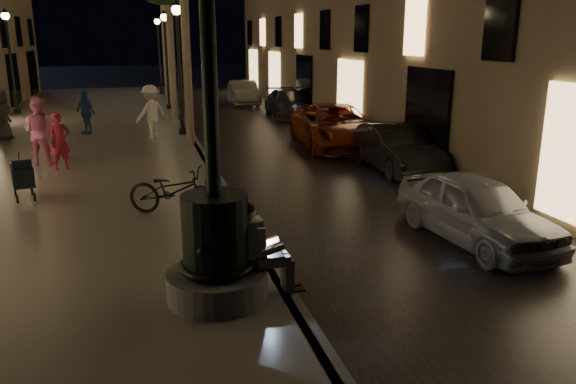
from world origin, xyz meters
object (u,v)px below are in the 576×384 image
object	(u,v)px
lamp_curb_c	(166,47)
bicycle	(173,191)
car_second	(396,148)
pedestrian_blue	(85,112)
lamp_left_c	(9,48)
car_rear	(288,104)
seated_man_laptop	(260,246)
stroller	(23,176)
pedestrian_white	(151,112)
fountain_lamppost	(215,229)
lamp_curb_a	(206,59)
car_front	(476,209)
lamp_curb_d	(159,45)
pedestrian_pink	(40,131)
pedestrian_red	(60,142)
lamp_curb_b	(179,51)
car_third	(335,126)
car_fifth	(243,93)

from	to	relation	value
lamp_curb_c	bicycle	size ratio (longest dim) A/B	2.51
car_second	pedestrian_blue	xyz separation A→B (m)	(-8.92, 7.77, 0.36)
lamp_left_c	car_rear	xyz separation A→B (m)	(12.54, -3.10, -2.59)
seated_man_laptop	lamp_curb_c	world-z (taller)	lamp_curb_c
seated_man_laptop	stroller	bearing A→B (deg)	123.94
pedestrian_white	bicycle	xyz separation A→B (m)	(0.11, -9.36, -0.44)
lamp_curb_c	car_rear	xyz separation A→B (m)	(5.44, -3.10, -2.59)
fountain_lamppost	car_second	bearing A→B (deg)	49.47
lamp_curb_a	car_second	size ratio (longest dim) A/B	1.20
car_front	bicycle	distance (m)	5.94
fountain_lamppost	lamp_curb_d	size ratio (longest dim) A/B	1.08
lamp_curb_a	pedestrian_pink	xyz separation A→B (m)	(-4.30, 3.79, -2.07)
pedestrian_blue	pedestrian_white	bearing A→B (deg)	14.79
seated_man_laptop	lamp_left_c	xyz separation A→B (m)	(-7.01, 22.00, 2.32)
pedestrian_blue	car_second	bearing A→B (deg)	7.43
lamp_left_c	pedestrian_red	bearing A→B (deg)	-75.36
lamp_curb_d	pedestrian_white	distance (m)	16.76
fountain_lamppost	lamp_left_c	xyz separation A→B (m)	(-6.40, 22.00, 2.02)
fountain_lamppost	pedestrian_pink	xyz separation A→B (m)	(-3.60, 9.79, -0.05)
lamp_curb_a	pedestrian_blue	distance (m)	9.87
lamp_left_c	bicycle	world-z (taller)	lamp_left_c
seated_man_laptop	pedestrian_red	distance (m)	9.64
lamp_left_c	pedestrian_pink	world-z (taller)	lamp_left_c
car_rear	lamp_curb_d	bearing A→B (deg)	119.43
lamp_curb_b	lamp_curb_c	world-z (taller)	same
stroller	pedestrian_blue	distance (m)	8.93
lamp_left_c	car_third	xyz separation A→B (m)	(12.09, -11.00, -2.50)
seated_man_laptop	lamp_curb_d	distance (m)	30.09
seated_man_laptop	lamp_curb_a	distance (m)	6.43
seated_man_laptop	car_rear	distance (m)	19.70
car_front	lamp_curb_d	bearing A→B (deg)	93.84
pedestrian_white	bicycle	size ratio (longest dim) A/B	0.99
lamp_curb_c	car_front	bearing A→B (deg)	-77.93
pedestrian_white	stroller	bearing A→B (deg)	34.19
stroller	pedestrian_red	xyz separation A→B (m)	(0.49, 2.87, 0.25)
car_fifth	pedestrian_white	size ratio (longest dim) A/B	2.15
lamp_curb_c	fountain_lamppost	bearing A→B (deg)	-91.82
car_rear	pedestrian_red	world-z (taller)	pedestrian_red
lamp_curb_b	pedestrian_white	size ratio (longest dim) A/B	2.54
lamp_curb_d	bicycle	bearing A→B (deg)	-92.22
car_front	car_second	world-z (taller)	car_second
fountain_lamppost	stroller	world-z (taller)	fountain_lamppost
car_front	car_third	xyz separation A→B (m)	(0.62, 9.47, 0.11)
lamp_curb_a	lamp_left_c	xyz separation A→B (m)	(-7.10, 16.00, 0.00)
seated_man_laptop	pedestrian_red	xyz separation A→B (m)	(-3.60, 8.95, 0.07)
car_front	car_second	xyz separation A→B (m)	(1.08, 5.67, 0.03)
bicycle	lamp_left_c	bearing A→B (deg)	44.61
lamp_curb_c	lamp_left_c	distance (m)	7.10
lamp_curb_a	lamp_curb_c	world-z (taller)	same
lamp_curb_b	lamp_left_c	bearing A→B (deg)	131.59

